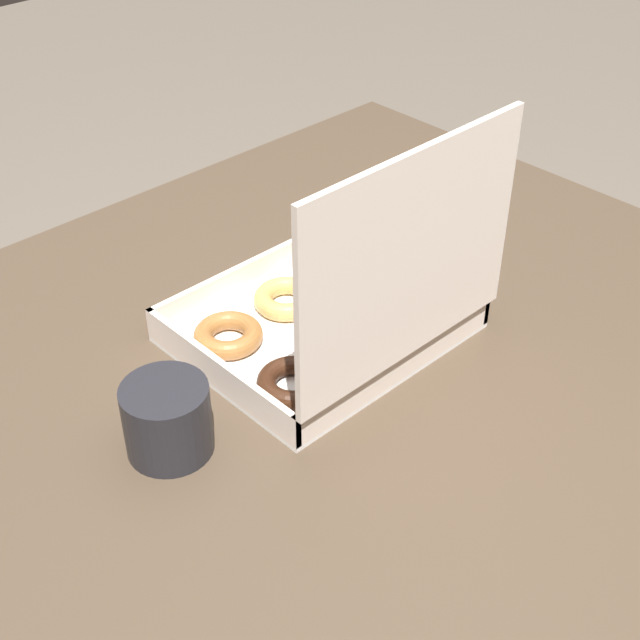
# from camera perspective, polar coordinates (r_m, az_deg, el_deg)

# --- Properties ---
(dining_table) EXTENTS (1.21, 1.03, 0.78)m
(dining_table) POSITION_cam_1_polar(r_m,az_deg,el_deg) (1.15, 0.90, -6.06)
(dining_table) COLOR #4C3D2D
(dining_table) RESTS_ON ground_plane
(donut_box) EXTENTS (0.33, 0.28, 0.31)m
(donut_box) POSITION_cam_1_polar(r_m,az_deg,el_deg) (1.08, 1.61, 0.77)
(donut_box) COLOR white
(donut_box) RESTS_ON dining_table
(coffee_mug) EXTENTS (0.09, 0.09, 0.08)m
(coffee_mug) POSITION_cam_1_polar(r_m,az_deg,el_deg) (0.96, -9.75, -6.20)
(coffee_mug) COLOR #232328
(coffee_mug) RESTS_ON dining_table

